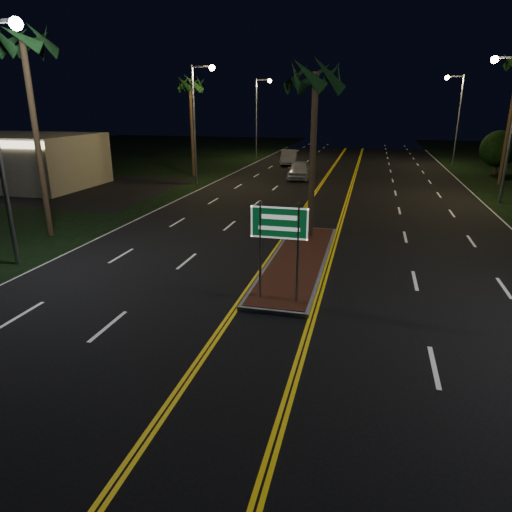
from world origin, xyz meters
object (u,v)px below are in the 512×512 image
(streetlight_right_mid, at_px, (508,113))
(car_far, at_px, (289,156))
(streetlight_left_mid, at_px, (198,111))
(streetlight_left_near, at_px, (2,119))
(palm_left_near, at_px, (23,43))
(streetlight_right_far, at_px, (456,110))
(car_near, at_px, (299,168))
(palm_median, at_px, (316,77))
(palm_left_far, at_px, (190,85))
(highway_sign, at_px, (279,232))
(shrub_far, at_px, (499,149))
(streetlight_left_far, at_px, (259,109))
(median_island, at_px, (298,260))

(streetlight_right_mid, xyz_separation_m, car_far, (-16.68, 16.76, -4.77))
(streetlight_left_mid, distance_m, car_far, 16.16)
(streetlight_left_near, relative_size, palm_left_near, 0.92)
(streetlight_right_far, height_order, car_near, streetlight_right_far)
(streetlight_left_mid, distance_m, palm_median, 17.25)
(palm_median, distance_m, palm_left_far, 21.69)
(highway_sign, xyz_separation_m, streetlight_right_far, (10.61, 39.20, 3.25))
(shrub_far, bearing_deg, streetlight_right_far, 117.98)
(streetlight_left_near, bearing_deg, streetlight_right_mid, 40.30)
(streetlight_left_mid, relative_size, palm_median, 1.08)
(car_near, bearing_deg, highway_sign, -86.97)
(streetlight_right_mid, height_order, car_far, streetlight_right_mid)
(streetlight_left_far, xyz_separation_m, shrub_far, (24.41, -8.00, -3.32))
(streetlight_left_near, bearing_deg, streetlight_left_far, 90.00)
(highway_sign, relative_size, car_far, 0.60)
(highway_sign, bearing_deg, car_near, 97.43)
(car_near, bearing_deg, median_island, -85.58)
(palm_left_near, relative_size, car_far, 1.84)
(streetlight_left_mid, height_order, palm_median, streetlight_left_mid)
(streetlight_left_near, relative_size, palm_left_far, 1.02)
(streetlight_left_mid, height_order, streetlight_right_mid, same)
(streetlight_left_near, bearing_deg, streetlight_left_mid, 90.00)
(highway_sign, relative_size, streetlight_left_mid, 0.36)
(highway_sign, relative_size, palm_median, 0.39)
(palm_median, relative_size, car_far, 1.56)
(streetlight_right_far, relative_size, palm_left_far, 1.02)
(median_island, height_order, streetlight_left_mid, streetlight_left_mid)
(streetlight_left_near, relative_size, palm_median, 1.08)
(median_island, relative_size, car_far, 1.92)
(streetlight_left_far, distance_m, palm_median, 35.18)
(streetlight_left_far, height_order, streetlight_right_mid, same)
(streetlight_right_far, xyz_separation_m, palm_median, (-10.61, -31.50, 1.62))
(median_island, distance_m, palm_median, 8.00)
(palm_left_far, distance_m, car_far, 14.42)
(streetlight_left_near, height_order, shrub_far, streetlight_left_near)
(streetlight_right_mid, distance_m, palm_left_near, 27.19)
(median_island, xyz_separation_m, palm_left_near, (-12.50, 1.00, 8.60))
(streetlight_right_mid, xyz_separation_m, palm_left_far, (-23.41, 6.00, 2.09))
(car_near, bearing_deg, shrub_far, 17.47)
(streetlight_left_near, height_order, palm_left_far, streetlight_left_near)
(streetlight_left_near, height_order, palm_left_near, palm_left_near)
(streetlight_left_far, bearing_deg, streetlight_left_near, -90.00)
(median_island, relative_size, palm_left_far, 1.16)
(median_island, relative_size, streetlight_left_mid, 1.14)
(streetlight_right_mid, xyz_separation_m, streetlight_right_far, (0.00, 20.00, 0.00))
(streetlight_left_far, bearing_deg, median_island, -74.00)
(streetlight_left_far, bearing_deg, car_far, -49.09)
(streetlight_left_mid, bearing_deg, highway_sign, -63.41)
(palm_left_near, xyz_separation_m, shrub_far, (26.30, 28.00, -6.34))
(shrub_far, bearing_deg, streetlight_left_mid, -153.82)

